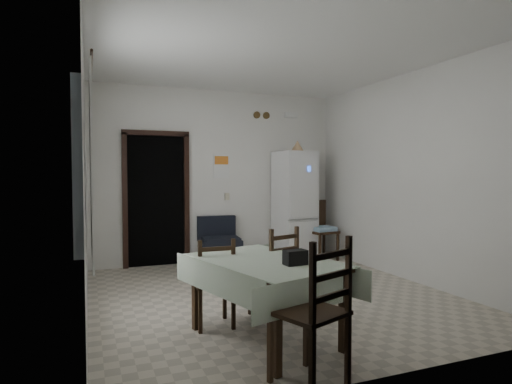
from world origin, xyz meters
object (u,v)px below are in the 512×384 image
object	(u,v)px
dining_table	(265,300)
dining_chair_far_left	(213,281)
fridge	(295,205)
navy_seat	(220,241)
dining_chair_far_right	(273,271)
corner_chair	(322,230)
dining_chair_near_head	(309,310)

from	to	relation	value
dining_table	dining_chair_far_left	distance (m)	0.62
dining_table	fridge	bearing A→B (deg)	43.58
navy_seat	dining_chair_far_left	size ratio (longest dim) A/B	0.89
fridge	dining_chair_far_right	world-z (taller)	fridge
corner_chair	dining_table	size ratio (longest dim) A/B	0.73
corner_chair	navy_seat	bearing A→B (deg)	163.84
fridge	dining_table	size ratio (longest dim) A/B	1.35
fridge	dining_chair_near_head	distance (m)	4.51
dining_table	dining_chair_far_right	xyz separation A→B (m)	(0.34, 0.59, 0.11)
navy_seat	corner_chair	distance (m)	1.78
navy_seat	dining_chair_far_right	distance (m)	2.63
dining_chair_far_left	dining_chair_far_right	size ratio (longest dim) A/B	0.93
dining_chair_far_left	dining_chair_far_right	bearing A→B (deg)	-171.78
navy_seat	dining_chair_far_right	bearing A→B (deg)	-87.94
dining_chair_far_right	dining_chair_near_head	bearing A→B (deg)	59.15
corner_chair	dining_chair_near_head	xyz separation A→B (m)	(-2.32, -3.78, 0.02)
dining_chair_far_right	dining_chair_near_head	distance (m)	1.48
fridge	navy_seat	distance (m)	1.46
navy_seat	dining_chair_near_head	bearing A→B (deg)	-91.35
dining_chair_far_left	dining_chair_near_head	size ratio (longest dim) A/B	0.83
dining_table	navy_seat	bearing A→B (deg)	64.58
navy_seat	dining_chair_near_head	xyz separation A→B (m)	(-0.56, -4.05, 0.14)
navy_seat	dining_table	xyz separation A→B (m)	(-0.55, -3.21, -0.03)
fridge	dining_table	bearing A→B (deg)	-127.12
navy_seat	corner_chair	size ratio (longest dim) A/B	0.76
fridge	dining_chair_far_right	distance (m)	3.08
navy_seat	dining_chair_far_left	distance (m)	2.83
fridge	dining_chair_far_left	distance (m)	3.53
dining_chair_far_right	dining_chair_near_head	world-z (taller)	dining_chair_near_head
fridge	dining_chair_far_right	xyz separation A→B (m)	(-1.56, -2.62, -0.47)
dining_chair_far_left	fridge	bearing A→B (deg)	-127.58
dining_chair_near_head	fridge	bearing A→B (deg)	-136.22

